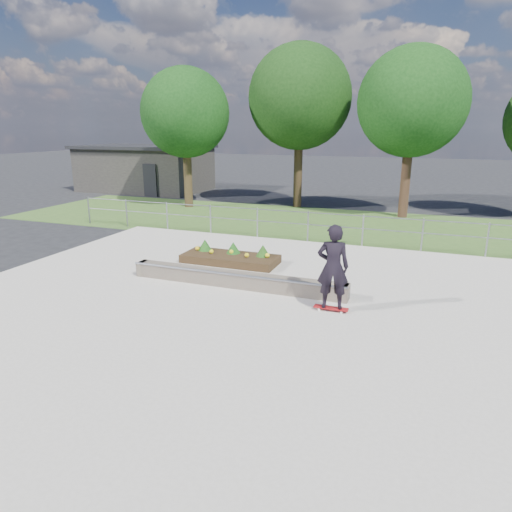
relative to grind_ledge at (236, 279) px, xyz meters
The scene contains 11 objects.
ground 2.02m from the grind_ledge, 74.42° to the right, with size 120.00×120.00×0.00m, color black.
grass_verge 9.09m from the grind_ledge, 86.61° to the left, with size 30.00×8.00×0.02m, color #365522.
concrete_slab 2.02m from the grind_ledge, 74.42° to the right, with size 15.00×15.00×0.06m, color #B0A89C.
fence 5.62m from the grind_ledge, 84.49° to the left, with size 20.06×0.06×1.20m.
building 21.00m from the grind_ledge, 129.95° to the left, with size 8.40×5.40×3.00m.
tree_far_left 14.12m from the grind_ledge, 123.98° to the left, with size 4.55×4.55×7.15m.
tree_mid_left 14.26m from the grind_ledge, 98.54° to the left, with size 5.25×5.25×8.25m.
tree_mid_right 13.52m from the grind_ledge, 73.67° to the left, with size 4.90×4.90×7.70m.
grind_ledge is the anchor object (origin of this frame).
planter_bed 2.30m from the grind_ledge, 116.91° to the left, with size 3.00×1.20×0.61m.
skateboarder 2.95m from the grind_ledge, 15.42° to the right, with size 0.80×0.60×2.05m.
Camera 1 is at (4.01, -8.64, 4.17)m, focal length 32.00 mm.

